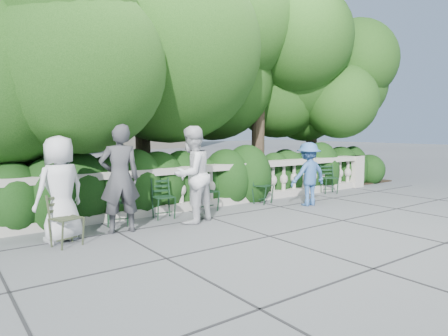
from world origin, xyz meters
TOP-DOWN VIEW (x-y plane):
  - ground at (0.00, 0.00)m, footprint 90.00×90.00m
  - balustrade at (0.00, 1.80)m, footprint 12.00×0.44m
  - shrub_hedge at (0.00, 3.00)m, footprint 15.00×2.60m
  - tree_canopy at (0.69, 3.19)m, footprint 15.04×6.52m
  - chair_b at (-0.16, 1.25)m, footprint 0.49×0.52m
  - chair_c at (-2.35, 1.20)m, footprint 0.60×0.62m
  - chair_d at (-1.33, 1.19)m, footprint 0.50×0.54m
  - chair_e at (4.01, 1.29)m, footprint 0.61×0.63m
  - chair_f at (1.50, 1.23)m, footprint 0.57×0.59m
  - chair_weathered at (-3.42, 0.34)m, footprint 0.56×0.59m
  - person_businessman at (-3.45, 0.83)m, footprint 0.99×0.80m
  - person_woman_grey at (-2.45, 0.81)m, footprint 0.78×0.59m
  - person_casual_man at (-1.02, 0.69)m, footprint 1.12×0.99m
  - person_older_blue at (2.18, 0.53)m, footprint 1.04×0.67m

SIDE VIEW (x-z plane):
  - ground at x=0.00m, z-range 0.00..0.00m
  - shrub_hedge at x=0.00m, z-range -0.85..0.85m
  - chair_b at x=-0.16m, z-range -0.42..0.42m
  - chair_c at x=-2.35m, z-range -0.42..0.42m
  - chair_d at x=-1.33m, z-range -0.42..0.42m
  - chair_e at x=4.01m, z-range -0.42..0.42m
  - chair_f at x=1.50m, z-range -0.42..0.42m
  - chair_weathered at x=-3.42m, z-range -0.42..0.42m
  - balustrade at x=0.00m, z-range -0.01..0.99m
  - person_older_blue at x=2.18m, z-range 0.00..1.53m
  - person_businessman at x=-3.45m, z-range 0.00..1.74m
  - person_casual_man at x=-1.02m, z-range 0.00..1.91m
  - person_woman_grey at x=-2.45m, z-range 0.00..1.94m
  - tree_canopy at x=0.69m, z-range 0.57..7.35m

